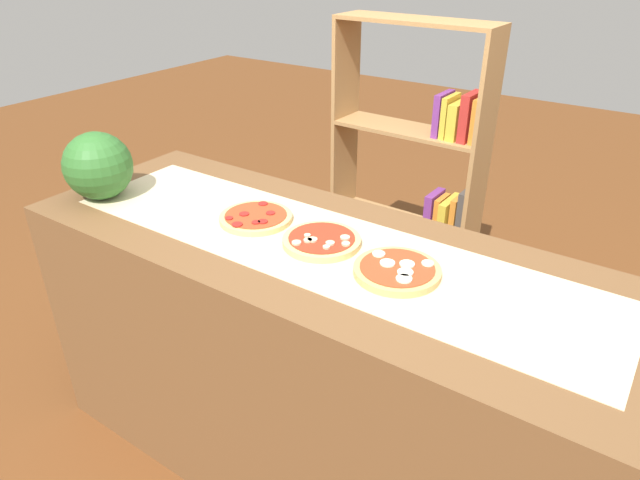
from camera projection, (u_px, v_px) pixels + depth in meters
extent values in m
plane|color=brown|center=(320.00, 461.00, 2.20)|extent=(12.00, 12.00, 0.00)
cube|color=brown|center=(320.00, 366.00, 1.98)|extent=(2.04, 0.72, 0.96)
cube|color=beige|center=(320.00, 245.00, 1.75)|extent=(1.79, 0.45, 0.00)
cylinder|color=#DBB26B|center=(256.00, 218.00, 1.89)|extent=(0.24, 0.24, 0.02)
cylinder|color=red|center=(256.00, 215.00, 1.89)|extent=(0.21, 0.21, 0.00)
cylinder|color=maroon|center=(263.00, 204.00, 1.96)|extent=(0.03, 0.03, 0.00)
cylinder|color=maroon|center=(237.00, 224.00, 1.82)|extent=(0.04, 0.04, 0.00)
cylinder|color=maroon|center=(229.00, 218.00, 1.86)|extent=(0.03, 0.03, 0.00)
cylinder|color=maroon|center=(263.00, 221.00, 1.84)|extent=(0.03, 0.03, 0.00)
cylinder|color=maroon|center=(244.00, 214.00, 1.89)|extent=(0.03, 0.03, 0.00)
cylinder|color=maroon|center=(256.00, 222.00, 1.83)|extent=(0.03, 0.03, 0.00)
cylinder|color=maroon|center=(271.00, 213.00, 1.89)|extent=(0.03, 0.03, 0.00)
cylinder|color=#DBB26B|center=(322.00, 241.00, 1.75)|extent=(0.24, 0.24, 0.02)
cylinder|color=red|center=(322.00, 238.00, 1.74)|extent=(0.21, 0.21, 0.00)
cylinder|color=#C6B28E|center=(307.00, 235.00, 1.75)|extent=(0.02, 0.02, 0.01)
cylinder|color=#C6B28E|center=(308.00, 240.00, 1.72)|extent=(0.03, 0.03, 0.01)
cylinder|color=#C6B28E|center=(326.00, 247.00, 1.68)|extent=(0.02, 0.02, 0.01)
cylinder|color=#C6B28E|center=(345.00, 238.00, 1.73)|extent=(0.03, 0.03, 0.01)
cylinder|color=#C6B28E|center=(312.00, 240.00, 1.72)|extent=(0.03, 0.03, 0.01)
cylinder|color=#C6B28E|center=(296.00, 243.00, 1.70)|extent=(0.03, 0.03, 0.01)
cylinder|color=#C6B28E|center=(346.00, 244.00, 1.70)|extent=(0.03, 0.03, 0.01)
cylinder|color=#C6B28E|center=(330.00, 243.00, 1.70)|extent=(0.03, 0.03, 0.01)
cylinder|color=tan|center=(397.00, 271.00, 1.59)|extent=(0.25, 0.25, 0.02)
cylinder|color=red|center=(397.00, 267.00, 1.59)|extent=(0.21, 0.21, 0.00)
cylinder|color=#EFE5CC|center=(387.00, 263.00, 1.60)|extent=(0.04, 0.04, 0.00)
cylinder|color=#EFE5CC|center=(428.00, 263.00, 1.60)|extent=(0.03, 0.03, 0.00)
cylinder|color=#EFE5CC|center=(405.00, 272.00, 1.56)|extent=(0.04, 0.04, 0.00)
cylinder|color=#EFE5CC|center=(407.00, 264.00, 1.60)|extent=(0.04, 0.04, 0.00)
cylinder|color=#EFE5CC|center=(404.00, 279.00, 1.53)|extent=(0.04, 0.04, 0.00)
cylinder|color=#EFE5CC|center=(379.00, 254.00, 1.65)|extent=(0.04, 0.04, 0.00)
sphere|color=#2D6628|center=(98.00, 166.00, 2.01)|extent=(0.24, 0.24, 0.24)
cube|color=#A87A47|center=(475.00, 196.00, 2.61)|extent=(0.03, 0.22, 1.48)
cube|color=#A87A47|center=(344.00, 163.00, 2.99)|extent=(0.03, 0.22, 1.48)
cube|color=#A87A47|center=(396.00, 300.00, 3.15)|extent=(0.72, 0.24, 0.02)
cube|color=gold|center=(452.00, 305.00, 2.94)|extent=(0.05, 0.16, 0.19)
cube|color=#2D753D|center=(444.00, 298.00, 2.95)|extent=(0.04, 0.14, 0.23)
cube|color=gold|center=(435.00, 301.00, 2.99)|extent=(0.04, 0.16, 0.17)
cube|color=#753384|center=(427.00, 297.00, 3.01)|extent=(0.04, 0.14, 0.17)
cube|color=#B22823|center=(419.00, 291.00, 3.03)|extent=(0.04, 0.12, 0.21)
cube|color=#234799|center=(412.00, 286.00, 3.04)|extent=(0.04, 0.17, 0.24)
cube|color=#A87A47|center=(402.00, 222.00, 2.92)|extent=(0.72, 0.24, 0.02)
cube|color=#47423D|center=(466.00, 214.00, 2.68)|extent=(0.03, 0.17, 0.26)
cube|color=orange|center=(457.00, 217.00, 2.72)|extent=(0.03, 0.13, 0.21)
cube|color=gold|center=(449.00, 217.00, 2.74)|extent=(0.04, 0.19, 0.19)
cube|color=orange|center=(441.00, 215.00, 2.76)|extent=(0.03, 0.13, 0.19)
cube|color=#753384|center=(433.00, 211.00, 2.78)|extent=(0.04, 0.15, 0.20)
cube|color=#A87A47|center=(409.00, 130.00, 2.69)|extent=(0.72, 0.24, 0.02)
cube|color=orange|center=(479.00, 120.00, 2.46)|extent=(0.03, 0.14, 0.20)
cube|color=#B22823|center=(470.00, 117.00, 2.48)|extent=(0.04, 0.16, 0.21)
cube|color=gold|center=(458.00, 120.00, 2.52)|extent=(0.05, 0.16, 0.16)
cube|color=gold|center=(450.00, 116.00, 2.54)|extent=(0.03, 0.15, 0.18)
cube|color=#753384|center=(443.00, 114.00, 2.55)|extent=(0.03, 0.16, 0.19)
cube|color=#A87A47|center=(418.00, 20.00, 2.45)|extent=(0.72, 0.24, 0.02)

